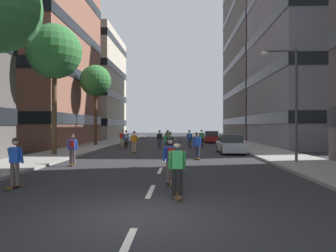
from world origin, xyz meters
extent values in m
plane|color=#28282B|center=(0.00, 23.27, 0.00)|extent=(139.62, 139.62, 0.00)
cube|color=gray|center=(-8.10, 26.18, 0.07)|extent=(3.85, 63.99, 0.14)
cube|color=gray|center=(8.10, 26.18, 0.07)|extent=(3.85, 63.99, 0.14)
cube|color=silver|center=(0.00, -2.00, 0.00)|extent=(0.16, 2.20, 0.01)
cube|color=silver|center=(0.00, 3.00, 0.00)|extent=(0.16, 2.20, 0.01)
cube|color=silver|center=(0.00, 8.00, 0.00)|extent=(0.16, 2.20, 0.01)
cube|color=silver|center=(0.00, 13.00, 0.00)|extent=(0.16, 2.20, 0.01)
cube|color=silver|center=(0.00, 18.00, 0.00)|extent=(0.16, 2.20, 0.01)
cube|color=silver|center=(0.00, 23.00, 0.00)|extent=(0.16, 2.20, 0.01)
cube|color=silver|center=(0.00, 28.00, 0.00)|extent=(0.16, 2.20, 0.01)
cube|color=silver|center=(0.00, 33.00, 0.00)|extent=(0.16, 2.20, 0.01)
cube|color=silver|center=(0.00, 38.00, 0.00)|extent=(0.16, 2.20, 0.01)
cube|color=silver|center=(0.00, 43.00, 0.00)|extent=(0.16, 2.20, 0.01)
cube|color=silver|center=(0.00, 48.00, 0.00)|extent=(0.16, 2.20, 0.01)
cube|color=brown|center=(-16.59, 27.75, 14.45)|extent=(13.13, 16.97, 28.89)
cube|color=black|center=(-16.59, 27.75, 2.89)|extent=(13.25, 17.09, 1.10)
cube|color=black|center=(-16.59, 27.75, 7.70)|extent=(13.25, 17.09, 1.10)
cube|color=black|center=(-16.59, 27.75, 12.52)|extent=(13.25, 17.09, 1.10)
cube|color=#BCB29E|center=(-16.59, 48.83, 9.17)|extent=(13.13, 16.92, 18.34)
cube|color=black|center=(-16.59, 48.83, 2.75)|extent=(13.25, 17.04, 1.10)
cube|color=black|center=(-16.59, 48.83, 7.33)|extent=(13.25, 17.04, 1.10)
cube|color=black|center=(-16.59, 48.83, 11.92)|extent=(13.25, 17.04, 1.10)
cube|color=black|center=(-16.59, 48.83, 16.50)|extent=(13.25, 17.04, 1.10)
cube|color=slate|center=(16.59, 27.75, 9.80)|extent=(13.13, 16.71, 19.59)
cube|color=black|center=(16.59, 27.75, 2.94)|extent=(13.25, 16.83, 1.10)
cube|color=black|center=(16.59, 27.75, 7.84)|extent=(13.25, 16.83, 1.10)
cube|color=black|center=(16.59, 27.75, 12.73)|extent=(13.25, 16.83, 1.10)
cube|color=#4C4744|center=(16.59, 48.83, 14.88)|extent=(13.13, 23.54, 29.76)
cube|color=black|center=(16.59, 48.83, 2.98)|extent=(13.25, 23.66, 1.10)
cube|color=black|center=(16.59, 48.83, 7.94)|extent=(13.25, 23.66, 1.10)
cube|color=black|center=(16.59, 48.83, 12.89)|extent=(13.25, 23.66, 1.10)
cube|color=black|center=(16.59, 48.83, 17.85)|extent=(13.25, 23.66, 1.10)
cube|color=black|center=(16.59, 48.83, 22.81)|extent=(13.25, 23.66, 1.10)
cube|color=maroon|center=(4.97, 34.26, 0.53)|extent=(1.80, 4.40, 0.70)
cube|color=#2D3338|center=(4.97, 34.11, 1.20)|extent=(1.60, 2.10, 0.64)
cylinder|color=black|center=(4.17, 35.71, 0.32)|extent=(0.22, 0.64, 0.64)
cylinder|color=black|center=(5.77, 35.71, 0.32)|extent=(0.22, 0.64, 0.64)
cylinder|color=black|center=(4.17, 32.81, 0.32)|extent=(0.22, 0.64, 0.64)
cylinder|color=black|center=(5.77, 32.81, 0.32)|extent=(0.22, 0.64, 0.64)
cube|color=#B2B7BF|center=(4.97, 18.06, 0.53)|extent=(1.80, 4.40, 0.70)
cube|color=#2D3338|center=(4.97, 17.91, 1.20)|extent=(1.60, 2.10, 0.64)
cylinder|color=black|center=(4.17, 19.51, 0.32)|extent=(0.22, 0.64, 0.64)
cylinder|color=black|center=(5.77, 19.51, 0.32)|extent=(0.22, 0.64, 0.64)
cylinder|color=black|center=(4.17, 16.61, 0.32)|extent=(0.22, 0.64, 0.64)
cylinder|color=black|center=(5.77, 16.61, 0.32)|extent=(0.22, 0.64, 0.64)
cylinder|color=#4C3823|center=(-8.10, 26.45, 3.01)|extent=(0.36, 0.36, 5.74)
sphere|color=#2D6B33|center=(-8.10, 26.45, 7.05)|extent=(3.33, 3.33, 3.33)
cylinder|color=#4C3823|center=(-8.10, 15.12, 3.17)|extent=(0.36, 0.36, 6.05)
sphere|color=#2D6B33|center=(-8.10, 15.12, 7.56)|extent=(3.92, 3.92, 3.92)
cylinder|color=#3F3F44|center=(7.71, 11.15, 3.39)|extent=(0.16, 0.16, 6.50)
cylinder|color=#3F3F44|center=(6.81, 11.15, 6.54)|extent=(1.80, 0.10, 0.10)
ellipsoid|color=silver|center=(5.91, 11.15, 6.39)|extent=(0.50, 0.30, 0.24)
cube|color=brown|center=(-2.72, 17.99, 0.08)|extent=(0.37, 0.92, 0.02)
cylinder|color=#D8BF4C|center=(-2.66, 18.31, 0.04)|extent=(0.19, 0.10, 0.07)
cylinder|color=#D8BF4C|center=(-2.78, 17.68, 0.04)|extent=(0.19, 0.10, 0.07)
cylinder|color=tan|center=(-2.81, 18.01, 0.49)|extent=(0.16, 0.16, 0.80)
cylinder|color=tan|center=(-2.63, 17.98, 0.49)|extent=(0.16, 0.16, 0.80)
cube|color=orange|center=(-2.72, 17.99, 1.17)|extent=(0.35, 0.26, 0.55)
cylinder|color=orange|center=(-2.93, 18.08, 1.14)|extent=(0.13, 0.24, 0.55)
cylinder|color=orange|center=(-2.50, 18.00, 1.14)|extent=(0.13, 0.24, 0.55)
sphere|color=tan|center=(-2.72, 18.01, 1.62)|extent=(0.22, 0.22, 0.22)
sphere|color=black|center=(-2.72, 18.01, 1.67)|extent=(0.21, 0.21, 0.21)
cube|color=brown|center=(2.08, 13.20, 0.08)|extent=(0.37, 0.92, 0.02)
cylinder|color=#D8BF4C|center=(2.02, 13.51, 0.04)|extent=(0.19, 0.10, 0.07)
cylinder|color=#D8BF4C|center=(2.15, 12.88, 0.04)|extent=(0.19, 0.10, 0.07)
cylinder|color=#2D334C|center=(2.00, 13.18, 0.49)|extent=(0.16, 0.16, 0.80)
cylinder|color=#2D334C|center=(2.17, 13.21, 0.49)|extent=(0.16, 0.16, 0.80)
cube|color=blue|center=(2.08, 13.20, 1.17)|extent=(0.35, 0.26, 0.55)
cylinder|color=blue|center=(1.86, 13.20, 1.14)|extent=(0.13, 0.24, 0.55)
cylinder|color=blue|center=(2.29, 13.29, 1.14)|extent=(0.13, 0.24, 0.55)
sphere|color=#997051|center=(2.08, 13.22, 1.62)|extent=(0.22, 0.22, 0.22)
sphere|color=black|center=(2.08, 13.22, 1.67)|extent=(0.21, 0.21, 0.21)
cube|color=brown|center=(-4.99, 25.03, 0.08)|extent=(0.26, 0.91, 0.02)
cylinder|color=#D8BF4C|center=(-4.97, 25.35, 0.04)|extent=(0.18, 0.08, 0.07)
cylinder|color=#D8BF4C|center=(-5.01, 24.71, 0.04)|extent=(0.18, 0.08, 0.07)
cylinder|color=tan|center=(-5.08, 25.04, 0.49)|extent=(0.15, 0.15, 0.80)
cylinder|color=tan|center=(-4.90, 25.03, 0.49)|extent=(0.15, 0.15, 0.80)
cube|color=red|center=(-4.99, 25.03, 1.17)|extent=(0.33, 0.22, 0.55)
cylinder|color=red|center=(-5.20, 25.10, 1.14)|extent=(0.10, 0.23, 0.55)
cylinder|color=red|center=(-4.77, 25.07, 1.14)|extent=(0.10, 0.23, 0.55)
sphere|color=beige|center=(-4.99, 25.05, 1.62)|extent=(0.22, 0.22, 0.22)
sphere|color=black|center=(-4.99, 25.05, 1.67)|extent=(0.21, 0.21, 0.21)
cube|color=brown|center=(0.62, 4.22, 0.08)|extent=(0.38, 0.92, 0.02)
cylinder|color=#D8BF4C|center=(0.56, 4.54, 0.04)|extent=(0.19, 0.11, 0.07)
cylinder|color=#D8BF4C|center=(0.69, 3.91, 0.04)|extent=(0.19, 0.11, 0.07)
cylinder|color=#594C47|center=(0.54, 4.21, 0.49)|extent=(0.17, 0.17, 0.80)
cylinder|color=#594C47|center=(0.71, 4.24, 0.49)|extent=(0.17, 0.17, 0.80)
cube|color=blue|center=(0.62, 4.22, 1.17)|extent=(0.35, 0.26, 0.55)
cylinder|color=blue|center=(0.40, 4.23, 1.14)|extent=(0.14, 0.24, 0.55)
cylinder|color=blue|center=(0.83, 4.32, 1.14)|extent=(0.14, 0.24, 0.55)
sphere|color=beige|center=(0.62, 4.24, 1.62)|extent=(0.22, 0.22, 0.22)
sphere|color=black|center=(0.62, 4.24, 1.67)|extent=(0.21, 0.21, 0.21)
cube|color=#A52626|center=(0.66, 4.05, 1.20)|extent=(0.29, 0.21, 0.40)
cube|color=brown|center=(-4.25, 23.14, 0.08)|extent=(0.41, 0.92, 0.02)
cylinder|color=#D8BF4C|center=(-4.33, 23.45, 0.04)|extent=(0.19, 0.11, 0.07)
cylinder|color=#D8BF4C|center=(-4.17, 22.83, 0.04)|extent=(0.19, 0.11, 0.07)
cylinder|color=black|center=(-4.34, 23.12, 0.49)|extent=(0.17, 0.17, 0.80)
cylinder|color=black|center=(-4.16, 23.16, 0.49)|extent=(0.17, 0.17, 0.80)
cube|color=blue|center=(-4.25, 23.14, 1.17)|extent=(0.36, 0.27, 0.55)
cylinder|color=blue|center=(-4.48, 23.14, 1.14)|extent=(0.14, 0.24, 0.55)
cylinder|color=blue|center=(-4.05, 23.24, 1.14)|extent=(0.14, 0.24, 0.55)
sphere|color=#997051|center=(-4.26, 23.16, 1.62)|extent=(0.22, 0.22, 0.22)
sphere|color=black|center=(-4.26, 23.16, 1.67)|extent=(0.21, 0.21, 0.21)
cube|color=beige|center=(-4.21, 22.97, 1.20)|extent=(0.29, 0.22, 0.40)
cube|color=brown|center=(3.26, 26.59, 0.08)|extent=(0.30, 0.92, 0.02)
cylinder|color=#D8BF4C|center=(3.22, 26.90, 0.04)|extent=(0.19, 0.09, 0.07)
cylinder|color=#D8BF4C|center=(3.29, 26.27, 0.04)|extent=(0.19, 0.09, 0.07)
cylinder|color=black|center=(3.17, 26.58, 0.49)|extent=(0.15, 0.15, 0.80)
cylinder|color=black|center=(3.35, 26.60, 0.49)|extent=(0.15, 0.15, 0.80)
cube|color=green|center=(3.26, 26.59, 1.17)|extent=(0.34, 0.23, 0.55)
cylinder|color=green|center=(3.03, 26.61, 1.14)|extent=(0.11, 0.24, 0.55)
cylinder|color=green|center=(3.47, 26.66, 1.14)|extent=(0.11, 0.24, 0.55)
sphere|color=beige|center=(3.26, 26.61, 1.62)|extent=(0.22, 0.22, 0.22)
sphere|color=black|center=(3.26, 26.61, 1.67)|extent=(0.21, 0.21, 0.21)
cube|color=brown|center=(0.90, 1.99, 0.08)|extent=(0.28, 0.91, 0.02)
cylinder|color=#D8BF4C|center=(0.87, 2.31, 0.04)|extent=(0.19, 0.08, 0.07)
cylinder|color=#D8BF4C|center=(0.93, 1.68, 0.04)|extent=(0.19, 0.08, 0.07)
cylinder|color=black|center=(0.81, 1.99, 0.49)|extent=(0.15, 0.15, 0.80)
cylinder|color=black|center=(0.99, 2.00, 0.49)|extent=(0.15, 0.15, 0.80)
cube|color=green|center=(0.90, 1.99, 1.17)|extent=(0.34, 0.23, 0.55)
cylinder|color=green|center=(0.68, 2.03, 1.14)|extent=(0.11, 0.24, 0.55)
cylinder|color=green|center=(1.12, 2.06, 1.14)|extent=(0.11, 0.24, 0.55)
sphere|color=beige|center=(0.90, 2.01, 1.62)|extent=(0.22, 0.22, 0.22)
sphere|color=black|center=(0.90, 2.01, 1.67)|extent=(0.21, 0.21, 0.21)
cube|color=brown|center=(-0.31, 25.94, 0.08)|extent=(0.39, 0.92, 0.02)
cylinder|color=#D8BF4C|center=(-0.38, 26.25, 0.04)|extent=(0.19, 0.11, 0.07)
cylinder|color=#D8BF4C|center=(-0.24, 25.63, 0.04)|extent=(0.19, 0.11, 0.07)
cylinder|color=#594C47|center=(-0.40, 25.92, 0.49)|extent=(0.17, 0.17, 0.80)
cylinder|color=#594C47|center=(-0.22, 25.96, 0.49)|extent=(0.17, 0.17, 0.80)
cube|color=black|center=(-0.31, 25.94, 1.17)|extent=(0.36, 0.26, 0.55)
cylinder|color=black|center=(-0.54, 25.94, 1.14)|extent=(0.14, 0.24, 0.55)
cylinder|color=black|center=(-0.11, 26.04, 1.14)|extent=(0.14, 0.24, 0.55)
sphere|color=#997051|center=(-0.31, 25.96, 1.62)|extent=(0.22, 0.22, 0.22)
sphere|color=black|center=(-0.31, 25.96, 1.67)|extent=(0.21, 0.21, 0.21)
cube|color=#4C8C4C|center=(-0.27, 25.76, 1.20)|extent=(0.29, 0.21, 0.40)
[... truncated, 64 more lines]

